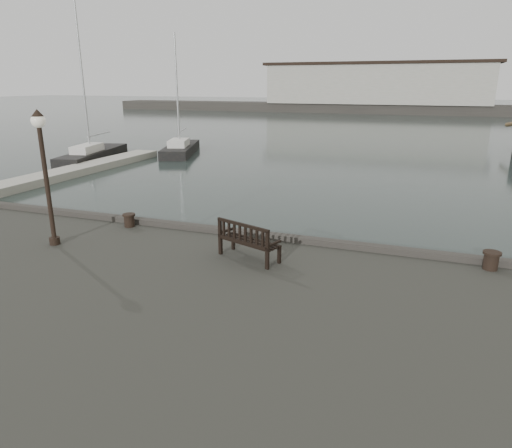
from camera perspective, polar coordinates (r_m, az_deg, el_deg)
The scene contains 9 objects.
ground at distance 14.48m, azimuth 6.28°, elevation -8.02°, with size 400.00×400.00×0.00m, color black.
pontoon at distance 32.89m, azimuth -24.90°, elevation 5.24°, with size 2.00×24.00×0.50m, color #AEAAA1.
breakwater at distance 105.06m, azimuth 16.55°, elevation 15.44°, with size 140.00×9.50×12.20m.
bench at distance 12.34m, azimuth -0.95°, elevation -2.96°, with size 1.88×1.19×1.02m.
bollard_left at distance 15.74m, azimuth -15.57°, elevation 0.46°, with size 0.42×0.42×0.44m, color black.
bollard_right at distance 13.15m, azimuth 27.32°, elevation -4.08°, with size 0.45×0.45×0.47m, color black.
lamp_post at distance 14.26m, azimuth -25.01°, elevation 7.24°, with size 0.39×0.39×3.91m.
yacht_b at distance 40.97m, azimuth -19.64°, elevation 7.89°, with size 4.30×9.84×12.77m.
yacht_d at distance 42.73m, azimuth -9.38°, elevation 8.96°, with size 4.94×8.80×10.87m.
Camera 1 is at (2.99, -12.77, 6.12)m, focal length 32.00 mm.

